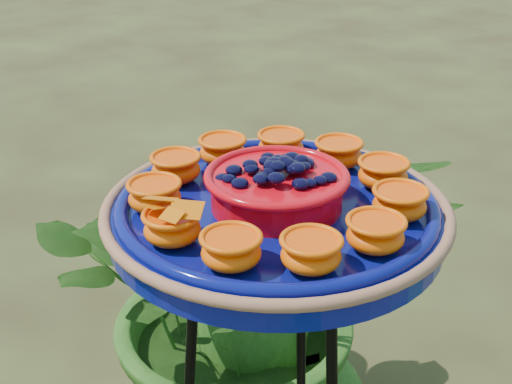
% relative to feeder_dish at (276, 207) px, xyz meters
% --- Properties ---
extents(feeder_dish, '(0.62, 0.62, 0.11)m').
position_rel_feeder_dish_xyz_m(feeder_dish, '(0.00, 0.00, 0.00)').
color(feeder_dish, '#080E62').
rests_on(feeder_dish, tripod_stand).
extents(shrub_back_left, '(1.19, 1.18, 1.00)m').
position_rel_feeder_dish_xyz_m(shrub_back_left, '(-0.39, 0.38, -0.51)').
color(shrub_back_left, '#1E4713').
rests_on(shrub_back_left, ground).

